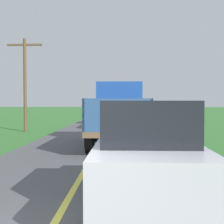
{
  "coord_description": "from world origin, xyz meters",
  "views": [
    {
      "loc": [
        1.07,
        -3.59,
        1.99
      ],
      "look_at": [
        0.45,
        12.81,
        1.4
      ],
      "focal_mm": 48.58,
      "sensor_mm": 36.0,
      "label": 1
    }
  ],
  "objects_px": {
    "utility_pole_roadside": "(25,81)",
    "following_car": "(145,153)",
    "banana_truck_near": "(119,113)",
    "banana_truck_far": "(123,108)"
  },
  "relations": [
    {
      "from": "banana_truck_far",
      "to": "utility_pole_roadside",
      "type": "xyz_separation_m",
      "value": [
        -6.36,
        -3.33,
        1.85
      ]
    },
    {
      "from": "banana_truck_near",
      "to": "utility_pole_roadside",
      "type": "distance_m",
      "value": 8.73
    },
    {
      "from": "following_car",
      "to": "banana_truck_far",
      "type": "bearing_deg",
      "value": 91.41
    },
    {
      "from": "banana_truck_near",
      "to": "following_car",
      "type": "height_order",
      "value": "banana_truck_near"
    },
    {
      "from": "banana_truck_far",
      "to": "following_car",
      "type": "xyz_separation_m",
      "value": [
        0.43,
        -17.41,
        -0.4
      ]
    },
    {
      "from": "utility_pole_roadside",
      "to": "following_car",
      "type": "distance_m",
      "value": 15.79
    },
    {
      "from": "banana_truck_near",
      "to": "banana_truck_far",
      "type": "xyz_separation_m",
      "value": [
        0.16,
        9.2,
        0.0
      ]
    },
    {
      "from": "banana_truck_far",
      "to": "following_car",
      "type": "relative_size",
      "value": 1.42
    },
    {
      "from": "banana_truck_far",
      "to": "following_car",
      "type": "bearing_deg",
      "value": -88.59
    },
    {
      "from": "banana_truck_near",
      "to": "utility_pole_roadside",
      "type": "relative_size",
      "value": 0.96
    }
  ]
}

